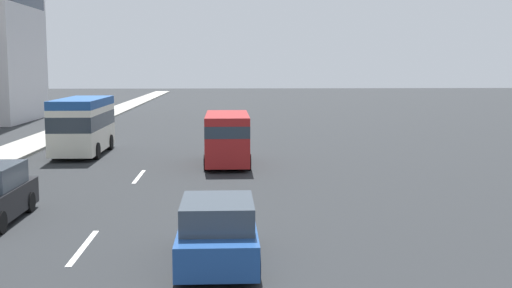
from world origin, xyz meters
The scene contains 7 objects.
ground_plane centered at (31.50, 0.00, 0.00)m, with size 198.00×198.00×0.00m, color #26282B.
sidewalk_right centered at (31.50, 7.75, 0.07)m, with size 162.00×2.56×0.15m, color #9E9B93.
lane_stripe_mid centered at (13.12, 0.00, 0.01)m, with size 3.20×0.16×0.01m, color silver.
lane_stripe_far centered at (23.56, 0.00, 0.01)m, with size 3.20×0.16×0.01m, color silver.
van_lead centered at (26.62, -3.73, 1.38)m, with size 5.20×2.11×2.41m.
car_third centered at (11.68, -3.47, 0.74)m, with size 4.05×1.87×1.55m.
minibus_fourth centered at (30.56, 3.83, 1.63)m, with size 6.36×2.32×2.96m.
Camera 1 is at (-2.74, -3.67, 4.62)m, focal length 44.11 mm.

